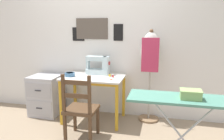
{
  "coord_description": "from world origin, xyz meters",
  "views": [
    {
      "loc": [
        1.04,
        -2.8,
        1.48
      ],
      "look_at": [
        0.3,
        0.28,
        0.84
      ],
      "focal_mm": 35.0,
      "sensor_mm": 36.0,
      "label": 1
    }
  ],
  "objects": [
    {
      "name": "ironing_board",
      "position": [
        1.25,
        -0.69,
        0.76
      ],
      "size": [
        1.06,
        0.36,
        0.81
      ],
      "color": "#518E7A",
      "rests_on": "ground_plane"
    },
    {
      "name": "fabric_bowl",
      "position": [
        -0.35,
        0.23,
        0.75
      ],
      "size": [
        0.15,
        0.15,
        0.06
      ],
      "color": "teal",
      "rests_on": "sewing_table"
    },
    {
      "name": "scissors",
      "position": [
        0.33,
        0.19,
        0.72
      ],
      "size": [
        0.1,
        0.11,
        0.01
      ],
      "color": "silver",
      "rests_on": "sewing_table"
    },
    {
      "name": "thread_spool_near_machine",
      "position": [
        0.25,
        0.35,
        0.74
      ],
      "size": [
        0.04,
        0.04,
        0.04
      ],
      "color": "yellow",
      "rests_on": "sewing_table"
    },
    {
      "name": "sewing_machine",
      "position": [
        0.04,
        0.48,
        0.85
      ],
      "size": [
        0.38,
        0.18,
        0.31
      ],
      "color": "silver",
      "rests_on": "sewing_table"
    },
    {
      "name": "ground_plane",
      "position": [
        0.0,
        0.0,
        0.0
      ],
      "size": [
        14.0,
        14.0,
        0.0
      ],
      "primitive_type": "plane",
      "color": "gray"
    },
    {
      "name": "filing_cabinet",
      "position": [
        -0.86,
        0.38,
        0.33
      ],
      "size": [
        0.48,
        0.5,
        0.66
      ],
      "color": "#B7B7BC",
      "rests_on": "ground_plane"
    },
    {
      "name": "thread_spool_mid_table",
      "position": [
        0.31,
        0.31,
        0.74
      ],
      "size": [
        0.04,
        0.04,
        0.04
      ],
      "color": "red",
      "rests_on": "sewing_table"
    },
    {
      "name": "wall_back",
      "position": [
        -0.0,
        0.68,
        1.28
      ],
      "size": [
        10.0,
        0.07,
        2.55
      ],
      "color": "silver",
      "rests_on": "ground_plane"
    },
    {
      "name": "dress_form",
      "position": [
        0.84,
        0.52,
        1.0
      ],
      "size": [
        0.32,
        0.32,
        1.43
      ],
      "color": "#846647",
      "rests_on": "ground_plane"
    },
    {
      "name": "storage_box",
      "position": [
        1.3,
        -0.72,
        0.85
      ],
      "size": [
        0.2,
        0.14,
        0.09
      ],
      "color": "#8EB266",
      "rests_on": "ironing_board"
    },
    {
      "name": "sewing_table",
      "position": [
        0.0,
        0.29,
        0.62
      ],
      "size": [
        0.94,
        0.62,
        0.72
      ],
      "color": "silver",
      "rests_on": "ground_plane"
    },
    {
      "name": "wooden_chair",
      "position": [
        0.02,
        -0.29,
        0.42
      ],
      "size": [
        0.4,
        0.38,
        0.9
      ],
      "color": "#513823",
      "rests_on": "ground_plane"
    }
  ]
}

